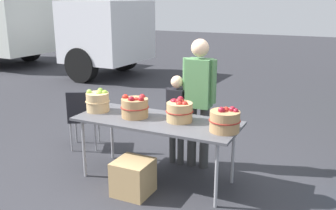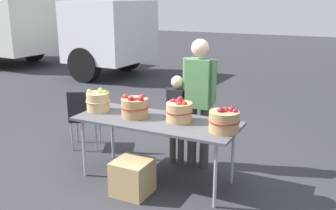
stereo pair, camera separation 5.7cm
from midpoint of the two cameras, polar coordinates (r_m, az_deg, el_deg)
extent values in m
plane|color=#2D2D33|center=(4.62, -1.99, -11.12)|extent=(40.00, 40.00, 0.00)
cube|color=#4C4C51|center=(4.34, -2.08, -2.43)|extent=(1.90, 0.76, 0.03)
cylinder|color=#99999E|center=(4.67, -12.91, -6.42)|extent=(0.04, 0.04, 0.72)
cylinder|color=#99999E|center=(3.92, 6.88, -10.49)|extent=(0.04, 0.04, 0.72)
cylinder|color=#99999E|center=(5.11, -8.77, -4.21)|extent=(0.04, 0.04, 0.72)
cylinder|color=#99999E|center=(4.45, 9.40, -7.34)|extent=(0.04, 0.04, 0.72)
cylinder|color=tan|center=(4.72, -10.88, 0.44)|extent=(0.28, 0.28, 0.23)
torus|color=tan|center=(4.72, -10.89, 0.58)|extent=(0.30, 0.30, 0.01)
sphere|color=#8CB738|center=(4.69, -9.86, 1.78)|extent=(0.08, 0.08, 0.08)
sphere|color=#9EC647|center=(4.72, -12.14, 1.93)|extent=(0.06, 0.06, 0.06)
sphere|color=#9EC647|center=(4.70, -10.65, 1.85)|extent=(0.07, 0.07, 0.07)
sphere|color=#8CB738|center=(4.68, -10.66, 1.69)|extent=(0.08, 0.08, 0.08)
sphere|color=#9EC647|center=(4.75, -10.42, 1.96)|extent=(0.08, 0.08, 0.08)
sphere|color=#7AA833|center=(4.72, -10.51, 2.14)|extent=(0.07, 0.07, 0.07)
cylinder|color=#A87F51|center=(4.43, -5.39, -0.43)|extent=(0.31, 0.31, 0.22)
torus|color=maroon|center=(4.43, -5.39, -0.29)|extent=(0.33, 0.33, 0.01)
sphere|color=#B22319|center=(4.37, -5.22, 0.71)|extent=(0.07, 0.07, 0.07)
sphere|color=#B22319|center=(4.35, -5.96, 0.73)|extent=(0.08, 0.08, 0.08)
sphere|color=maroon|center=(4.47, -4.26, 1.23)|extent=(0.07, 0.07, 0.07)
sphere|color=maroon|center=(4.32, -5.92, 0.90)|extent=(0.07, 0.07, 0.07)
sphere|color=maroon|center=(4.32, -4.47, 0.87)|extent=(0.07, 0.07, 0.07)
sphere|color=#B22319|center=(4.45, -6.82, 1.15)|extent=(0.08, 0.08, 0.08)
cylinder|color=tan|center=(4.25, 1.36, -1.07)|extent=(0.29, 0.29, 0.22)
torus|color=maroon|center=(4.25, 1.36, -0.93)|extent=(0.31, 0.31, 0.01)
sphere|color=#B22319|center=(4.17, 2.15, 0.07)|extent=(0.07, 0.07, 0.07)
sphere|color=#B22319|center=(4.24, 1.69, 0.44)|extent=(0.07, 0.07, 0.07)
sphere|color=maroon|center=(4.30, 0.37, 0.45)|extent=(0.08, 0.08, 0.08)
sphere|color=#B22319|center=(4.17, 1.33, 0.05)|extent=(0.08, 0.08, 0.08)
sphere|color=maroon|center=(4.30, 1.50, 0.82)|extent=(0.08, 0.08, 0.08)
sphere|color=maroon|center=(4.22, 1.27, 0.51)|extent=(0.08, 0.08, 0.08)
sphere|color=maroon|center=(4.28, 0.55, 0.49)|extent=(0.08, 0.08, 0.08)
cylinder|color=#A87F51|center=(3.97, 8.13, -2.45)|extent=(0.31, 0.31, 0.22)
torus|color=maroon|center=(3.97, 8.14, -2.30)|extent=(0.33, 0.33, 0.01)
sphere|color=#B22319|center=(3.95, 8.21, -1.02)|extent=(0.07, 0.07, 0.07)
sphere|color=#B22319|center=(4.00, 8.34, -0.76)|extent=(0.07, 0.07, 0.07)
sphere|color=maroon|center=(3.91, 7.65, -0.79)|extent=(0.07, 0.07, 0.07)
sphere|color=#B22319|center=(3.94, 7.82, -0.82)|extent=(0.07, 0.07, 0.07)
sphere|color=maroon|center=(3.94, 9.77, -0.95)|extent=(0.06, 0.06, 0.06)
sphere|color=maroon|center=(3.96, 9.27, -0.67)|extent=(0.07, 0.07, 0.07)
cylinder|color=#3F3F3F|center=(4.80, 5.15, -4.95)|extent=(0.12, 0.12, 0.80)
cylinder|color=#3F3F3F|center=(4.85, 3.29, -4.69)|extent=(0.12, 0.12, 0.80)
cube|color=#4C7F4C|center=(4.62, 4.38, 3.30)|extent=(0.31, 0.23, 0.60)
sphere|color=beige|center=(4.55, 4.50, 8.58)|extent=(0.22, 0.22, 0.22)
cylinder|color=#4C7F4C|center=(4.56, 6.46, 3.51)|extent=(0.08, 0.08, 0.53)
cylinder|color=#4C7F4C|center=(4.68, 2.37, 3.89)|extent=(0.08, 0.08, 0.53)
cylinder|color=#3F3F3F|center=(4.91, 1.59, -5.80)|extent=(0.08, 0.08, 0.57)
cylinder|color=#3F3F3F|center=(4.96, 0.35, -5.57)|extent=(0.08, 0.08, 0.57)
cube|color=black|center=(4.78, 0.99, -0.09)|extent=(0.22, 0.16, 0.43)
sphere|color=beige|center=(4.70, 1.01, 3.51)|extent=(0.15, 0.15, 0.15)
cylinder|color=black|center=(4.72, 2.35, 0.00)|extent=(0.06, 0.06, 0.38)
cylinder|color=black|center=(4.83, -0.33, 0.37)|extent=(0.06, 0.06, 0.38)
cube|color=silver|center=(10.57, -9.29, 10.94)|extent=(1.88, 2.17, 1.60)
cube|color=black|center=(10.06, -5.39, 12.67)|extent=(0.11, 1.76, 0.80)
cylinder|color=black|center=(11.52, -6.92, 7.40)|extent=(0.91, 0.31, 0.90)
cylinder|color=black|center=(10.03, -13.08, 5.89)|extent=(0.91, 0.31, 0.90)
cylinder|color=black|center=(14.11, -20.38, 8.05)|extent=(0.91, 0.31, 0.90)
cube|color=black|center=(5.57, -12.76, -1.89)|extent=(0.54, 0.54, 0.04)
cube|color=black|center=(5.34, -13.24, -0.22)|extent=(0.37, 0.21, 0.40)
cylinder|color=gray|center=(5.77, -10.66, -3.56)|extent=(0.02, 0.02, 0.42)
cylinder|color=gray|center=(5.83, -13.97, -3.55)|extent=(0.02, 0.02, 0.42)
cylinder|color=gray|center=(5.45, -11.17, -4.73)|extent=(0.02, 0.02, 0.42)
cylinder|color=gray|center=(5.52, -14.67, -4.71)|extent=(0.02, 0.02, 0.42)
cube|color=tan|center=(4.25, -5.66, -10.79)|extent=(0.39, 0.39, 0.39)
camera|label=1|loc=(0.03, -90.36, -0.10)|focal=40.44mm
camera|label=2|loc=(0.03, 89.64, 0.10)|focal=40.44mm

